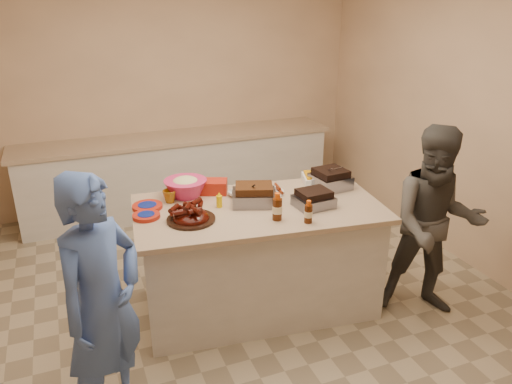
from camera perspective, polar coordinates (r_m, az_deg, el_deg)
name	(u,v)px	position (r m, az deg, el deg)	size (l,w,h in m)	color
room	(244,308)	(4.24, -1.33, -13.08)	(4.50, 5.00, 2.70)	#D4AE88
back_counter	(179,173)	(5.93, -8.80, 2.17)	(3.60, 0.64, 0.90)	beige
island	(258,304)	(4.28, 0.25, -12.70)	(1.89, 1.00, 0.90)	beige
rib_platter	(191,220)	(3.64, -7.42, -3.24)	(0.35, 0.35, 0.14)	#3E0A04
pulled_pork_tray	(254,204)	(3.89, -0.23, -1.36)	(0.33, 0.25, 0.10)	#47230F
brisket_tray	(313,206)	(3.86, 6.57, -1.66)	(0.28, 0.23, 0.08)	black
roasting_pan	(330,188)	(4.25, 8.45, 0.48)	(0.28, 0.28, 0.11)	gray
coleslaw_bowl	(186,196)	(4.07, -7.99, -0.46)	(0.34, 0.34, 0.24)	#C4265C
sausage_plate	(267,193)	(4.10, 1.24, -0.10)	(0.29, 0.29, 0.05)	silver
mac_cheese_dish	(322,183)	(4.35, 7.51, 1.08)	(0.32, 0.24, 0.09)	#D48C02
bbq_bottle_a	(277,220)	(3.63, 2.42, -3.17)	(0.07, 0.07, 0.21)	#3F1906
bbq_bottle_b	(308,222)	(3.60, 5.96, -3.48)	(0.06, 0.06, 0.17)	#3F1906
mustard_bottle	(219,207)	(3.84, -4.20, -1.72)	(0.05, 0.05, 0.12)	#EBBF01
sauce_bowl	(236,196)	(4.04, -2.27, -0.45)	(0.14, 0.04, 0.14)	silver
plate_stack_large	(148,208)	(3.90, -12.30, -1.81)	(0.23, 0.23, 0.03)	#9C1D0F
plate_stack_small	(146,218)	(3.74, -12.41, -2.88)	(0.20, 0.20, 0.03)	#9C1D0F
plastic_cup	(170,202)	(3.97, -9.79, -1.15)	(0.11, 0.10, 0.11)	#975C0F
basket_stack	(214,193)	(4.11, -4.82, -0.08)	(0.21, 0.16, 0.11)	#9C1D0F
guest_gray	(423,308)	(4.46, 18.50, -12.46)	(0.75, 1.54, 0.58)	#4B4742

